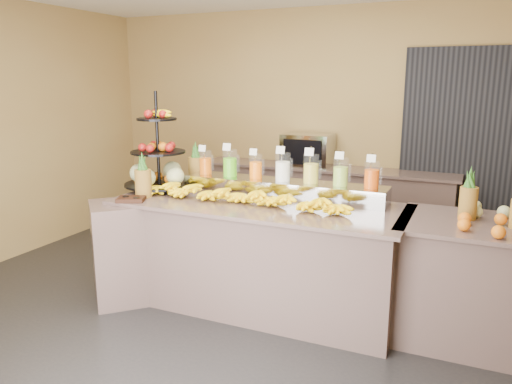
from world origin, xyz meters
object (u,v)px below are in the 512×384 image
Objects in this scene: pitcher_tray at (282,189)px; fruit_stand at (163,165)px; condiment_caddy at (131,199)px; right_fruit_pile at (489,216)px; banana_heap at (241,194)px; oven_warmer at (308,150)px.

fruit_stand is (-1.15, -0.17, 0.16)m from pitcher_tray.
right_fruit_pile is (2.81, 0.42, 0.06)m from condiment_caddy.
banana_heap is 1.99m from oven_warmer.
banana_heap is at bearing -87.89° from oven_warmer.
fruit_stand is at bearing 170.95° from banana_heap.
pitcher_tray is 2.01× the size of fruit_stand.
condiment_caddy is 2.49m from oven_warmer.
right_fruit_pile reaches higher than condiment_caddy.
oven_warmer reaches higher than condiment_caddy.
pitcher_tray is 1.17m from fruit_stand.
oven_warmer is at bearing 100.87° from pitcher_tray.
condiment_caddy is 2.84m from right_fruit_pile.
right_fruit_pile is (2.82, -0.08, -0.16)m from fruit_stand.
banana_heap is 4.25× the size of right_fruit_pile.
oven_warmer is at bearing 58.63° from fruit_stand.
pitcher_tray is 1.32m from condiment_caddy.
banana_heap is (-0.25, -0.32, -0.00)m from pitcher_tray.
right_fruit_pile is at bearing 8.51° from condiment_caddy.
pitcher_tray is 1.70m from oven_warmer.
banana_heap is at bearing 22.17° from condiment_caddy.
fruit_stand is 2.02m from oven_warmer.
condiment_caddy is (-1.14, -0.68, -0.06)m from pitcher_tray.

